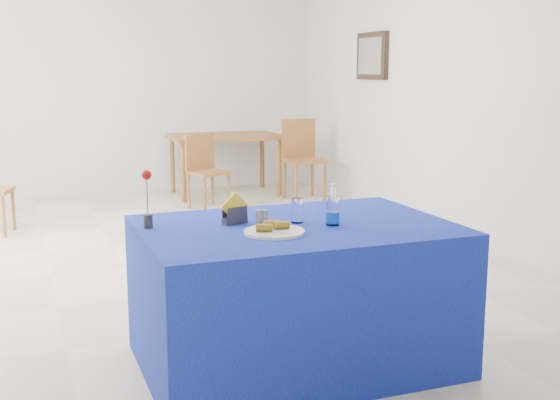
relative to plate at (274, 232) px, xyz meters
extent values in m
plane|color=beige|center=(0.14, 2.31, -0.77)|extent=(7.00, 7.00, 0.00)
plane|color=silver|center=(0.14, 5.81, 0.63)|extent=(5.00, 0.00, 5.00)
plane|color=silver|center=(0.14, -1.19, 0.63)|extent=(5.00, 0.00, 5.00)
plane|color=silver|center=(2.64, 2.31, 0.63)|extent=(0.00, 7.00, 7.00)
cube|color=black|center=(2.61, 3.91, 0.93)|extent=(0.06, 0.64, 0.52)
cube|color=#998C66|center=(2.59, 3.91, 0.93)|extent=(0.02, 0.52, 0.40)
cylinder|color=silver|center=(0.00, 0.00, 0.00)|extent=(0.30, 0.30, 0.01)
cylinder|color=white|center=(0.20, 0.19, 0.06)|extent=(0.06, 0.06, 0.13)
cylinder|color=slate|center=(-0.02, 0.18, 0.04)|extent=(0.03, 0.03, 0.08)
cylinder|color=slate|center=(0.01, 0.17, 0.04)|extent=(0.03, 0.03, 0.08)
cube|color=#0F128A|center=(0.18, 0.15, -0.39)|extent=(1.60, 1.10, 0.76)
cylinder|color=silver|center=(0.35, 0.07, 0.07)|extent=(0.07, 0.07, 0.15)
cylinder|color=blue|center=(0.35, 0.07, 0.03)|extent=(0.07, 0.07, 0.06)
cylinder|color=white|center=(0.35, 0.07, 0.17)|extent=(0.03, 0.03, 0.05)
cylinder|color=silver|center=(0.35, 0.07, 0.20)|extent=(0.03, 0.03, 0.01)
cube|color=#333338|center=(-0.11, 0.29, 0.01)|extent=(0.14, 0.09, 0.03)
cube|color=#36363A|center=(-0.11, 0.27, 0.04)|extent=(0.12, 0.04, 0.09)
cube|color=#38383D|center=(-0.12, 0.31, 0.04)|extent=(0.12, 0.04, 0.09)
cube|color=yellow|center=(-0.11, 0.29, 0.08)|extent=(0.15, 0.02, 0.15)
cylinder|color=#2A2A2F|center=(-0.56, 0.35, 0.03)|extent=(0.05, 0.05, 0.07)
cylinder|color=#1C6619|center=(-0.56, 0.35, 0.14)|extent=(0.01, 0.01, 0.22)
sphere|color=#B6100C|center=(-0.56, 0.35, 0.26)|extent=(0.05, 0.05, 0.05)
cube|color=brown|center=(1.29, 5.26, -0.04)|extent=(1.37, 0.91, 0.05)
cylinder|color=#97582B|center=(0.68, 4.93, -0.41)|extent=(0.06, 0.06, 0.71)
cylinder|color=olive|center=(1.88, 4.89, -0.41)|extent=(0.06, 0.06, 0.71)
cylinder|color=brown|center=(0.70, 5.63, -0.41)|extent=(0.06, 0.06, 0.71)
cylinder|color=olive|center=(1.90, 5.59, -0.41)|extent=(0.06, 0.06, 0.71)
cylinder|color=#9B622D|center=(0.75, 4.22, -0.57)|extent=(0.03, 0.03, 0.40)
cylinder|color=#9B622D|center=(1.05, 4.32, -0.57)|extent=(0.03, 0.03, 0.40)
cylinder|color=#9B622D|center=(0.65, 4.52, -0.57)|extent=(0.03, 0.03, 0.40)
cylinder|color=#9B622D|center=(0.95, 4.62, -0.57)|extent=(0.03, 0.03, 0.40)
cube|color=#9B622D|center=(0.85, 4.42, -0.35)|extent=(0.47, 0.47, 0.04)
cube|color=#9B622D|center=(0.79, 4.58, -0.14)|extent=(0.36, 0.15, 0.41)
cylinder|color=#9B622D|center=(1.89, 4.36, -0.54)|extent=(0.04, 0.04, 0.46)
cylinder|color=#9B622D|center=(2.26, 4.36, -0.54)|extent=(0.04, 0.04, 0.46)
cylinder|color=#9B622D|center=(1.88, 4.73, -0.54)|extent=(0.04, 0.04, 0.46)
cylinder|color=#9B622D|center=(2.25, 4.73, -0.54)|extent=(0.04, 0.04, 0.46)
cube|color=#9B622D|center=(2.07, 4.54, -0.29)|extent=(0.43, 0.43, 0.04)
cube|color=#9B622D|center=(2.07, 4.74, -0.04)|extent=(0.43, 0.04, 0.47)
cylinder|color=#9B622D|center=(-1.30, 3.75, -0.57)|extent=(0.03, 0.03, 0.40)
cylinder|color=#9B622D|center=(-1.22, 4.06, -0.57)|extent=(0.03, 0.03, 0.40)
cylinder|color=gold|center=(-0.06, -0.01, 0.03)|extent=(0.09, 0.06, 0.04)
cylinder|color=beige|center=(-0.02, -0.02, 0.03)|extent=(0.01, 0.03, 0.03)
cylinder|color=gold|center=(0.05, 0.02, 0.03)|extent=(0.08, 0.04, 0.04)
cylinder|color=beige|center=(0.08, 0.02, 0.03)|extent=(0.01, 0.03, 0.03)
cylinder|color=gold|center=(0.01, 0.06, 0.03)|extent=(0.08, 0.04, 0.04)
cylinder|color=beige|center=(0.05, 0.06, 0.03)|extent=(0.00, 0.03, 0.03)
camera|label=1|loc=(-1.16, -3.15, 0.78)|focal=45.00mm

